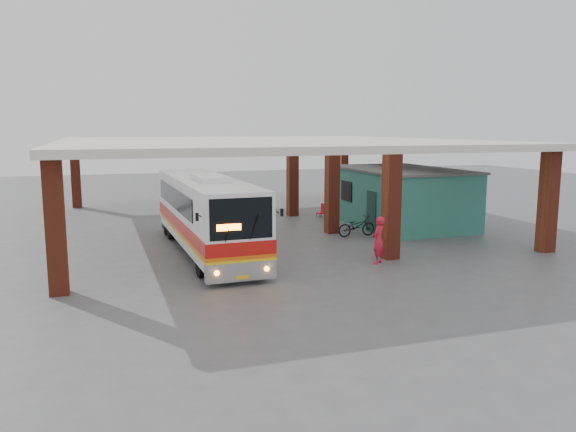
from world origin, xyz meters
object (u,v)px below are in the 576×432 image
Objects in this scene: coach_bus at (206,213)px; red_chair at (322,211)px; motorcycle at (356,226)px; pedestrian at (378,240)px.

red_chair is (8.35, 7.30, -1.31)m from coach_bus.
pedestrian reaches higher than motorcycle.
red_chair is at bearing -8.29° from motorcycle.
pedestrian is (-1.65, -5.34, 0.42)m from motorcycle.
motorcycle is 1.05× the size of pedestrian.
pedestrian is 11.80m from red_chair.
coach_bus is at bearing -151.16° from red_chair.
red_chair is (2.37, 11.54, -0.56)m from pedestrian.
motorcycle reaches higher than red_chair.
pedestrian is at bearing -113.94° from red_chair.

